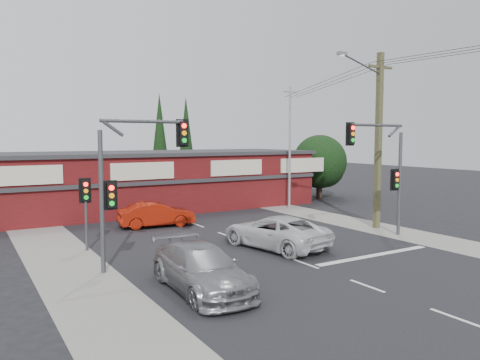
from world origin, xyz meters
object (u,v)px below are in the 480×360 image
shop_building (138,181)px  utility_pole (377,135)px  white_suv (275,232)px  silver_suv (202,268)px  red_sedan (156,214)px

shop_building → utility_pole: utility_pole is taller
white_suv → silver_suv: size_ratio=1.05×
red_sedan → utility_pole: bearing=-115.7°
shop_building → utility_pole: (9.36, -14.00, 3.26)m
red_sedan → utility_pole: (10.63, -7.02, 4.67)m
silver_suv → shop_building: (4.19, 18.83, 1.36)m
red_sedan → utility_pole: size_ratio=0.44×
white_suv → red_sedan: 8.50m
white_suv → shop_building: shop_building is taller
white_suv → utility_pole: 9.07m
red_sedan → utility_pole: 13.57m
silver_suv → utility_pole: (13.55, 4.83, 4.63)m
white_suv → utility_pole: size_ratio=0.55×
silver_suv → red_sedan: size_ratio=1.20×
silver_suv → red_sedan: bearing=78.5°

